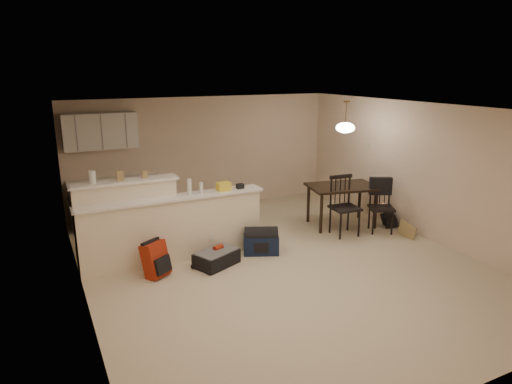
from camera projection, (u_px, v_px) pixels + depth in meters
room at (282, 189)px, 7.14m from camera, size 7.00×7.02×2.50m
breakfast_bar at (157, 226)px, 7.41m from camera, size 3.08×0.58×1.39m
upper_cabinets at (100, 131)px, 8.90m from camera, size 1.40×0.34×0.70m
kitchen_counter at (118, 203)px, 9.25m from camera, size 1.80×0.60×0.90m
thermostat at (368, 145)px, 9.70m from camera, size 0.02×0.12×0.12m
jar at (92, 177)px, 6.91m from camera, size 0.10×0.10×0.20m
cereal_box at (120, 176)px, 7.09m from camera, size 0.10×0.07×0.16m
small_box at (145, 175)px, 7.26m from camera, size 0.08×0.06×0.12m
bottle_a at (189, 187)px, 7.41m from camera, size 0.07×0.07×0.26m
bottle_b at (201, 188)px, 7.51m from camera, size 0.06×0.06×0.18m
bag_lump at (224, 186)px, 7.68m from camera, size 0.22×0.18×0.14m
pouch at (240, 186)px, 7.82m from camera, size 0.12×0.10×0.08m
dining_table at (342, 190)px, 9.10m from camera, size 1.48×1.15×0.83m
pendant_lamp at (345, 127)px, 8.77m from camera, size 0.36×0.36×0.62m
dining_chair_near at (345, 206)px, 8.60m from camera, size 0.54×0.51×1.14m
dining_chair_far at (381, 207)px, 8.78m from camera, size 0.59×0.59×1.03m
suitcase at (216, 258)px, 7.36m from camera, size 0.81×0.69×0.23m
red_backpack at (155, 259)px, 6.94m from camera, size 0.42×0.38×0.54m
navy_duffel at (261, 244)px, 7.83m from camera, size 0.68×0.54×0.33m
black_daypack at (389, 220)px, 9.18m from camera, size 0.29×0.34×0.26m
cardboard_sheet at (407, 230)px, 8.56m from camera, size 0.04×0.38×0.29m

